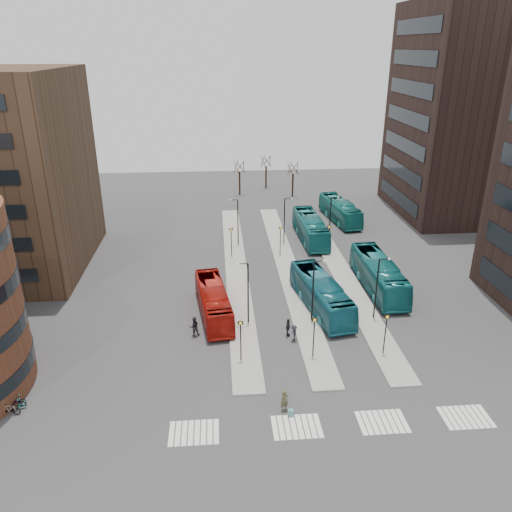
{
  "coord_description": "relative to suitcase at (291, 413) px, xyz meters",
  "views": [
    {
      "loc": [
        -5.93,
        -22.57,
        24.08
      ],
      "look_at": [
        -2.32,
        22.38,
        5.0
      ],
      "focal_mm": 35.0,
      "sensor_mm": 36.0,
      "label": 1
    }
  ],
  "objects": [
    {
      "name": "ground",
      "position": [
        1.26,
        -5.14,
        -0.25
      ],
      "size": [
        160.0,
        160.0,
        0.0
      ],
      "primitive_type": "plane",
      "color": "#313133",
      "rests_on": "ground"
    },
    {
      "name": "island_left",
      "position": [
        -2.74,
        24.86,
        -0.17
      ],
      "size": [
        2.5,
        45.0,
        0.15
      ],
      "primitive_type": "cube",
      "color": "gray",
      "rests_on": "ground"
    },
    {
      "name": "island_mid",
      "position": [
        3.26,
        24.86,
        -0.17
      ],
      "size": [
        2.5,
        45.0,
        0.15
      ],
      "primitive_type": "cube",
      "color": "gray",
      "rests_on": "ground"
    },
    {
      "name": "island_right",
      "position": [
        9.26,
        24.86,
        -0.17
      ],
      "size": [
        2.5,
        45.0,
        0.15
      ],
      "primitive_type": "cube",
      "color": "gray",
      "rests_on": "ground"
    },
    {
      "name": "suitcase",
      "position": [
        0.0,
        0.0,
        0.0
      ],
      "size": [
        0.42,
        0.35,
        0.5
      ],
      "primitive_type": "cube",
      "rotation": [
        0.0,
        0.0,
        -0.08
      ],
      "color": "#1C2C9C",
      "rests_on": "ground"
    },
    {
      "name": "red_bus",
      "position": [
        -5.37,
        14.8,
        1.23
      ],
      "size": [
        3.84,
        10.81,
        2.95
      ],
      "primitive_type": "imported",
      "rotation": [
        0.0,
        0.0,
        0.13
      ],
      "color": "#A5140C",
      "rests_on": "ground"
    },
    {
      "name": "teal_bus_a",
      "position": [
        5.17,
        15.22,
        1.37
      ],
      "size": [
        4.65,
        11.92,
        3.24
      ],
      "primitive_type": "imported",
      "rotation": [
        0.0,
        0.0,
        0.17
      ],
      "color": "#155C6C",
      "rests_on": "ground"
    },
    {
      "name": "teal_bus_b",
      "position": [
        7.55,
        34.07,
        1.4
      ],
      "size": [
        3.12,
        11.92,
        3.3
      ],
      "primitive_type": "imported",
      "rotation": [
        0.0,
        0.0,
        0.03
      ],
      "color": "#15696B",
      "rests_on": "ground"
    },
    {
      "name": "teal_bus_c",
      "position": [
        12.1,
        19.02,
        1.46
      ],
      "size": [
        3.04,
        12.27,
        3.41
      ],
      "primitive_type": "imported",
      "rotation": [
        0.0,
        0.0,
        0.01
      ],
      "color": "#146367",
      "rests_on": "ground"
    },
    {
      "name": "teal_bus_d",
      "position": [
        13.33,
        41.54,
        1.34
      ],
      "size": [
        4.19,
        11.68,
        3.18
      ],
      "primitive_type": "imported",
      "rotation": [
        0.0,
        0.0,
        0.14
      ],
      "color": "#156A66",
      "rests_on": "ground"
    },
    {
      "name": "traveller",
      "position": [
        -0.36,
        0.6,
        0.6
      ],
      "size": [
        0.72,
        0.59,
        1.7
      ],
      "primitive_type": "imported",
      "rotation": [
        0.0,
        0.0,
        0.34
      ],
      "color": "#4A472C",
      "rests_on": "ground"
    },
    {
      "name": "commuter_a",
      "position": [
        -7.1,
        11.14,
        0.69
      ],
      "size": [
        1.05,
        0.9,
        1.87
      ],
      "primitive_type": "imported",
      "rotation": [
        0.0,
        0.0,
        3.38
      ],
      "color": "black",
      "rests_on": "ground"
    },
    {
      "name": "commuter_b",
      "position": [
        1.26,
        10.46,
        0.6
      ],
      "size": [
        0.66,
        1.07,
        1.71
      ],
      "primitive_type": "imported",
      "rotation": [
        0.0,
        0.0,
        1.31
      ],
      "color": "black",
      "rests_on": "ground"
    },
    {
      "name": "commuter_c",
      "position": [
        1.67,
        9.62,
        0.51
      ],
      "size": [
        0.61,
        1.0,
        1.51
      ],
      "primitive_type": "imported",
      "rotation": [
        0.0,
        0.0,
        4.76
      ],
      "color": "black",
      "rests_on": "ground"
    },
    {
      "name": "bicycle_near",
      "position": [
        -19.74,
        2.24,
        0.25
      ],
      "size": [
        1.94,
        0.82,
        0.99
      ],
      "primitive_type": "imported",
      "rotation": [
        0.0,
        0.0,
        1.66
      ],
      "color": "gray",
      "rests_on": "ground"
    },
    {
      "name": "bicycle_mid",
      "position": [
        -19.74,
        1.67,
        0.22
      ],
      "size": [
        1.6,
        0.57,
        0.94
      ],
      "primitive_type": "imported",
      "rotation": [
        0.0,
        0.0,
        1.49
      ],
      "color": "gray",
      "rests_on": "ground"
    },
    {
      "name": "bicycle_far",
      "position": [
        -19.74,
        2.41,
        0.19
      ],
      "size": [
        1.78,
        1.15,
        0.89
      ],
      "primitive_type": "imported",
      "rotation": [
        0.0,
        0.0,
        1.94
      ],
      "color": "gray",
      "rests_on": "ground"
    },
    {
      "name": "crosswalk_stripes",
      "position": [
        3.01,
        -1.14,
        -0.24
      ],
      "size": [
        22.35,
        2.4,
        0.01
      ],
      "color": "silver",
      "rests_on": "ground"
    },
    {
      "name": "tower_far",
      "position": [
        33.24,
        44.86,
        14.75
      ],
      "size": [
        20.12,
        20.0,
        30.0
      ],
      "color": "black",
      "rests_on": "ground"
    },
    {
      "name": "sign_poles",
      "position": [
        2.86,
        17.86,
        2.16
      ],
      "size": [
        12.45,
        22.12,
        3.65
      ],
      "color": "black",
      "rests_on": "ground"
    },
    {
      "name": "lamp_posts",
      "position": [
        3.89,
        22.86,
        3.33
      ],
      "size": [
        14.04,
        20.24,
        6.12
      ],
      "color": "black",
      "rests_on": "ground"
    },
    {
      "name": "bare_trees",
      "position": [
        3.92,
        57.53,
        2.48
      ],
      "size": [
        10.97,
        8.14,
        5.9
      ],
      "color": "black",
      "rests_on": "ground"
    }
  ]
}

